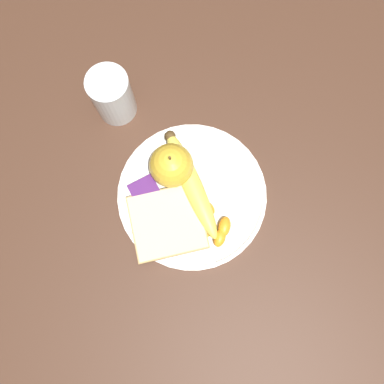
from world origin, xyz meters
The scene contains 15 objects.
ground_plane centered at (0.00, 0.00, 0.00)m, with size 3.00×3.00×0.00m, color #42281C.
plate centered at (0.00, 0.00, 0.01)m, with size 0.25×0.25×0.01m.
juice_glass centered at (-0.04, 0.21, 0.05)m, with size 0.07×0.07×0.10m.
apple centered at (-0.01, 0.05, 0.05)m, with size 0.07×0.07×0.08m.
banana centered at (0.01, 0.01, 0.03)m, with size 0.05×0.20×0.03m.
bread_slice centered at (-0.06, -0.02, 0.02)m, with size 0.14×0.14×0.02m.
fork centered at (0.01, 0.00, 0.01)m, with size 0.17×0.04×0.00m.
jam_packet centered at (-0.07, 0.04, 0.02)m, with size 0.05×0.04×0.02m.
orange_segment_0 centered at (-0.02, -0.05, 0.02)m, with size 0.03×0.03×0.01m.
orange_segment_1 centered at (0.01, -0.09, 0.02)m, with size 0.04×0.04×0.02m.
orange_segment_2 centered at (0.01, -0.03, 0.02)m, with size 0.02×0.03×0.01m.
orange_segment_3 centered at (0.02, -0.07, 0.02)m, with size 0.04×0.04×0.02m.
orange_segment_4 centered at (-0.02, -0.07, 0.02)m, with size 0.04×0.03×0.02m.
orange_segment_5 centered at (-0.01, -0.02, 0.02)m, with size 0.02×0.03×0.02m.
orange_segment_6 centered at (0.00, -0.04, 0.02)m, with size 0.03×0.03×0.01m.
Camera 1 is at (-0.06, -0.11, 0.63)m, focal length 35.00 mm.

